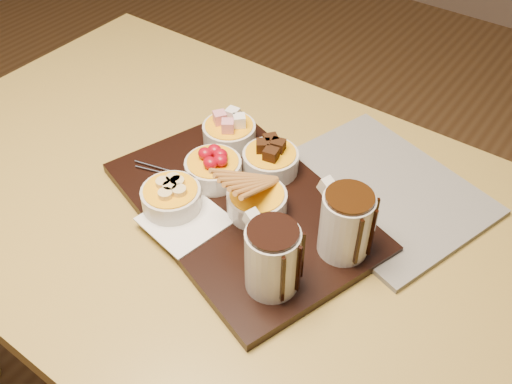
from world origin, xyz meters
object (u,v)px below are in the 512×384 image
Objects in this scene: serving_board at (242,206)px; pitcher_milk_chocolate at (346,225)px; newspaper at (378,190)px; dining_table at (205,226)px; pitcher_dark_chocolate at (272,259)px; bowl_strawberries at (213,170)px.

serving_board is 0.20m from pitcher_milk_chocolate.
dining_table is at bearing -128.39° from newspaper.
serving_board is at bearing -158.20° from pitcher_milk_chocolate.
pitcher_dark_chocolate is at bearing -78.52° from newspaper.
pitcher_milk_chocolate is at bearing 2.02° from dining_table.
pitcher_dark_chocolate is (0.22, -0.13, 0.04)m from bowl_strawberries.
serving_board is at bearing 160.02° from pitcher_dark_chocolate.
bowl_strawberries is (0.01, 0.02, 0.14)m from dining_table.
dining_table is 11.07× the size of pitcher_milk_chocolate.
serving_board is 0.25m from newspaper.
bowl_strawberries is 0.92× the size of pitcher_milk_chocolate.
dining_table is at bearing -129.06° from bowl_strawberries.
pitcher_milk_chocolate is 0.18m from newspaper.
pitcher_dark_chocolate is 0.13m from pitcher_milk_chocolate.
bowl_strawberries is at bearing -176.42° from serving_board.
newspaper is (0.24, 0.16, -0.03)m from bowl_strawberries.
newspaper is at bearing 34.46° from dining_table.
pitcher_dark_chocolate is at bearing -19.98° from serving_board.
dining_table is 11.07× the size of pitcher_dark_chocolate.
serving_board is 0.19m from pitcher_dark_chocolate.
pitcher_dark_chocolate and pitcher_milk_chocolate have the same top height.
bowl_strawberries is 0.29× the size of newspaper.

